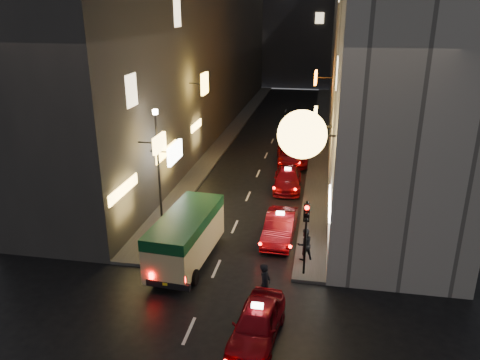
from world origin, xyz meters
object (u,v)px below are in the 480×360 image
Objects in this scene: minibus at (186,233)px; pedestrian_crossing at (265,281)px; taxi_near at (257,321)px; lamp_post at (158,158)px; traffic_light at (306,223)px.

pedestrian_crossing is (4.03, -2.63, -0.52)m from minibus.
lamp_post is at bearing 126.90° from taxi_near.
minibus is 5.40m from lamp_post.
traffic_light is at bearing -4.21° from minibus.
pedestrian_crossing is 0.33× the size of lamp_post.
minibus is 2.83× the size of pedestrian_crossing.
traffic_light reaches higher than taxi_near.
taxi_near is 2.49× the size of pedestrian_crossing.
traffic_light is at bearing 72.13° from taxi_near.
traffic_light is at bearing -28.91° from lamp_post.
traffic_light is 0.56× the size of lamp_post.
taxi_near is at bearing -50.33° from minibus.
minibus is 1.66× the size of traffic_light.
minibus reaches higher than taxi_near.
lamp_post reaches higher than minibus.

